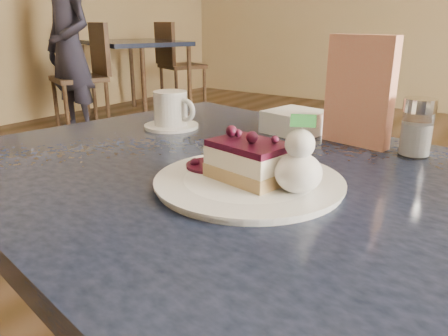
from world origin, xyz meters
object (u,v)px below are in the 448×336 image
Objects in this scene: dessert_plate at (249,182)px; cheesecake_slice at (249,161)px; main_table at (268,221)px; bg_table_far_left at (139,109)px; patron at (70,49)px; coffee_set at (172,112)px.

cheesecake_slice reaches higher than dessert_plate.
main_table is 0.69× the size of bg_table_far_left.
bg_table_far_left is 1.28× the size of patron.
cheesecake_slice is at bearing -31.51° from coffee_set.
bg_table_far_left is at bearing 149.44° from main_table.
main_table is 3.82m from patron.
coffee_set is at bearing -29.73° from patron.
coffee_set is at bearing 148.49° from dessert_plate.
cheesecake_slice is 0.96× the size of coffee_set.
patron is at bearing 158.27° from cheesecake_slice.
cheesecake_slice is 0.44m from coffee_set.
bg_table_far_left reaches higher than main_table.
coffee_set reaches higher than main_table.
bg_table_far_left is (-3.32, 2.89, -0.75)m from cheesecake_slice.
dessert_plate is 2.07× the size of coffee_set.
cheesecake_slice is at bearing -29.71° from patron.
coffee_set is 3.40m from patron.
main_table is at bearing -28.98° from patron.
main_table is 9.51× the size of coffee_set.
cheesecake_slice is 0.09× the size of patron.
patron is (-3.27, 2.01, -0.01)m from dessert_plate.
coffee_set reaches higher than bg_table_far_left.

